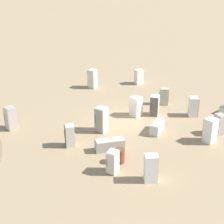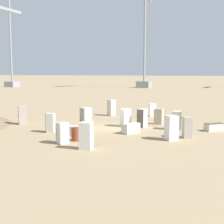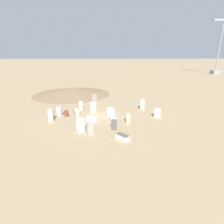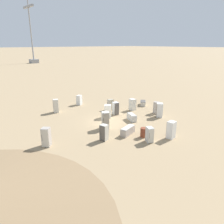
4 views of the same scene
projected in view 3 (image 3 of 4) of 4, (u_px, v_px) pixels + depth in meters
The scene contains 20 objects.
ground_plane at pixel (103, 116), 27.63m from camera, with size 1000.00×1000.00×0.00m, color #9E8460.
dirt_mound at pixel (72, 91), 42.98m from camera, with size 18.59×18.59×1.59m.
power_pylon_2 at pixel (218, 55), 87.51m from camera, with size 10.73×3.68×30.67m.
discarded_fridge_0 at pixel (81, 106), 30.62m from camera, with size 0.76×0.76×1.54m.
discarded_fridge_1 at pixel (93, 108), 28.86m from camera, with size 1.02×1.00×1.83m.
discarded_fridge_2 at pixel (128, 118), 24.60m from camera, with size 0.62×0.80×1.43m.
discarded_fridge_3 at pixel (60, 111), 27.61m from camera, with size 0.88×0.81×1.42m.
discarded_fridge_4 at pixel (76, 112), 28.15m from camera, with size 1.17×2.03×0.77m.
discarded_fridge_5 at pixel (90, 129), 20.96m from camera, with size 0.89×0.82×1.53m.
discarded_fridge_6 at pixel (157, 113), 26.81m from camera, with size 0.92×0.94×1.43m.
discarded_fridge_7 at pixel (95, 99), 35.16m from camera, with size 0.97×0.97×1.71m.
discarded_fridge_8 at pixel (81, 125), 21.68m from camera, with size 1.05×1.05×1.74m.
discarded_fridge_9 at pixel (92, 119), 25.24m from camera, with size 1.71×1.17×0.77m.
discarded_fridge_10 at pixel (51, 115), 25.42m from camera, with size 0.75×0.82×1.70m.
discarded_fridge_11 at pixel (123, 137), 19.82m from camera, with size 1.65×1.70×0.62m.
discarded_fridge_12 at pixel (114, 124), 22.45m from camera, with size 0.80×0.72×1.56m.
discarded_fridge_13 at pixel (143, 105), 30.80m from camera, with size 0.90×0.90×1.76m.
discarded_fridge_14 at pixel (110, 113), 26.67m from camera, with size 1.06×1.06×1.58m.
discarded_fridge_15 at pixel (112, 116), 25.31m from camera, with size 0.85×0.79×1.61m.
rusty_barrel at pixel (66, 113), 27.38m from camera, with size 0.61×0.61×0.94m.
Camera 3 is at (-0.46, -26.11, 9.15)m, focal length 28.00 mm.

